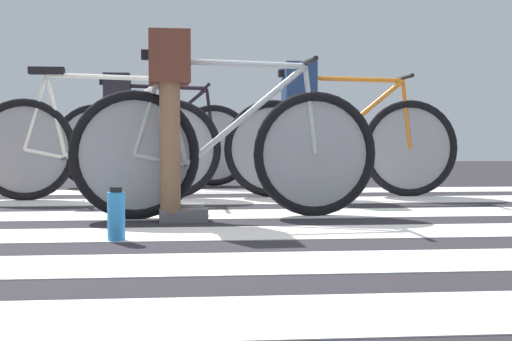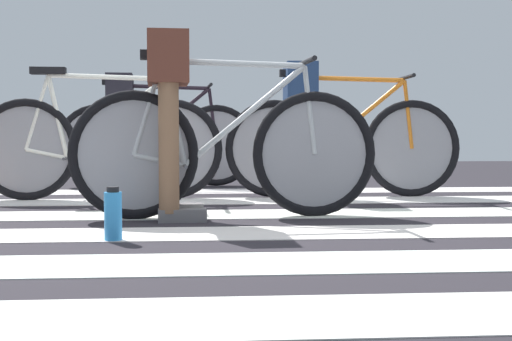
% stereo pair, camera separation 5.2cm
% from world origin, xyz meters
% --- Properties ---
extents(ground, '(18.00, 14.00, 0.02)m').
position_xyz_m(ground, '(0.00, 0.00, 0.01)').
color(ground, '#262328').
extents(crosswalk_markings, '(5.38, 4.24, 0.00)m').
position_xyz_m(crosswalk_markings, '(0.05, -0.02, 0.02)').
color(crosswalk_markings, silver).
rests_on(crosswalk_markings, ground).
extents(bicycle_1_of_4, '(1.74, 0.52, 0.93)m').
position_xyz_m(bicycle_1_of_4, '(-0.02, 0.20, 0.41)').
color(bicycle_1_of_4, black).
rests_on(bicycle_1_of_4, ground).
extents(cyclist_1_of_4, '(0.34, 0.42, 1.03)m').
position_xyz_m(cyclist_1_of_4, '(-0.33, 0.18, 0.69)').
color(cyclist_1_of_4, brown).
rests_on(cyclist_1_of_4, ground).
extents(bicycle_2_of_4, '(1.74, 0.52, 0.93)m').
position_xyz_m(bicycle_2_of_4, '(-0.88, 1.30, 0.41)').
color(bicycle_2_of_4, black).
rests_on(bicycle_2_of_4, ground).
extents(bicycle_3_of_4, '(1.74, 0.52, 0.93)m').
position_xyz_m(bicycle_3_of_4, '(0.88, 1.36, 0.41)').
color(bicycle_3_of_4, black).
rests_on(bicycle_3_of_4, ground).
extents(cyclist_3_of_4, '(0.32, 0.42, 0.98)m').
position_xyz_m(cyclist_3_of_4, '(0.57, 1.37, 0.65)').
color(cyclist_3_of_4, brown).
rests_on(cyclist_3_of_4, ground).
extents(bicycle_4_of_4, '(1.74, 0.52, 0.93)m').
position_xyz_m(bicycle_4_of_4, '(-0.55, 2.44, 0.41)').
color(bicycle_4_of_4, black).
rests_on(bicycle_4_of_4, ground).
extents(cyclist_4_of_4, '(0.33, 0.42, 0.97)m').
position_xyz_m(cyclist_4_of_4, '(-0.86, 2.43, 0.65)').
color(cyclist_4_of_4, beige).
rests_on(cyclist_4_of_4, ground).
extents(water_bottle, '(0.08, 0.08, 0.24)m').
position_xyz_m(water_bottle, '(-0.55, -0.58, 0.14)').
color(water_bottle, '#3394E2').
rests_on(water_bottle, ground).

